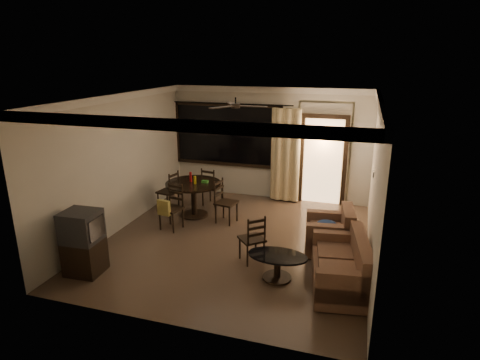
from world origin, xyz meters
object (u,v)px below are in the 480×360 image
(armchair, at_px, (332,234))
(dining_chair_east, at_px, (226,210))
(dining_chair_west, at_px, (169,198))
(dining_chair_north, at_px, (212,194))
(side_chair, at_px, (252,247))
(dining_chair_south, at_px, (171,215))
(tv_cabinet, at_px, (83,242))
(coffee_table, at_px, (277,263))
(sofa, at_px, (343,268))
(dining_table, at_px, (194,190))

(armchair, bearing_deg, dining_chair_east, 154.98)
(armchair, bearing_deg, dining_chair_west, 157.45)
(dining_chair_north, distance_m, side_chair, 3.00)
(dining_chair_south, bearing_deg, tv_cabinet, -94.80)
(dining_chair_east, bearing_deg, dining_chair_west, 89.27)
(dining_chair_west, distance_m, side_chair, 3.16)
(dining_chair_west, relative_size, coffee_table, 0.98)
(coffee_table, bearing_deg, sofa, 3.35)
(dining_chair_south, height_order, coffee_table, dining_chair_south)
(armchair, bearing_deg, dining_chair_north, 143.63)
(dining_chair_north, relative_size, coffee_table, 0.98)
(dining_chair_south, distance_m, armchair, 3.31)
(dining_table, distance_m, dining_chair_east, 0.90)
(dining_chair_west, distance_m, coffee_table, 3.87)
(dining_table, bearing_deg, dining_chair_east, -10.71)
(dining_chair_north, bearing_deg, side_chair, 135.17)
(coffee_table, distance_m, side_chair, 0.71)
(dining_table, relative_size, side_chair, 1.40)
(armchair, relative_size, coffee_table, 0.97)
(dining_chair_east, height_order, armchair, dining_chair_east)
(dining_chair_west, xyz_separation_m, dining_chair_east, (1.54, -0.31, 0.00))
(dining_chair_south, relative_size, dining_chair_north, 1.00)
(dining_chair_north, xyz_separation_m, armchair, (3.01, -1.67, 0.07))
(armchair, height_order, coffee_table, armchair)
(dining_chair_east, relative_size, side_chair, 1.06)
(dining_chair_north, relative_size, armchair, 1.01)
(dining_chair_west, bearing_deg, dining_chair_east, 89.27)
(dining_chair_west, xyz_separation_m, dining_chair_south, (0.56, -1.00, 0.02))
(side_chair, bearing_deg, dining_chair_south, -64.93)
(dining_chair_west, height_order, dining_chair_north, same)
(dining_chair_east, xyz_separation_m, armchair, (2.33, -0.74, 0.07))
(dining_chair_west, relative_size, dining_chair_east, 1.00)
(tv_cabinet, relative_size, sofa, 0.68)
(dining_table, xyz_separation_m, dining_chair_north, (0.14, 0.77, -0.34))
(dining_table, height_order, dining_chair_west, dining_table)
(sofa, relative_size, coffee_table, 1.66)
(dining_chair_east, xyz_separation_m, tv_cabinet, (-1.55, -2.74, 0.27))
(tv_cabinet, relative_size, armchair, 1.17)
(dining_chair_west, bearing_deg, armchair, 85.41)
(dining_chair_south, height_order, dining_chair_north, same)
(dining_chair_south, bearing_deg, dining_chair_east, 45.70)
(dining_chair_east, xyz_separation_m, dining_chair_south, (-0.98, -0.69, 0.02))
(dining_chair_north, distance_m, armchair, 3.44)
(side_chair, bearing_deg, coffee_table, 99.04)
(dining_chair_east, distance_m, tv_cabinet, 3.16)
(dining_chair_west, height_order, coffee_table, dining_chair_west)
(dining_chair_south, distance_m, tv_cabinet, 2.14)
(dining_chair_south, height_order, armchair, dining_chair_south)
(dining_chair_west, distance_m, dining_chair_south, 1.14)
(tv_cabinet, xyz_separation_m, sofa, (4.16, 0.81, -0.23))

